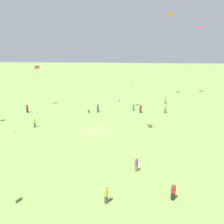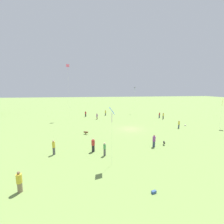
% 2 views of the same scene
% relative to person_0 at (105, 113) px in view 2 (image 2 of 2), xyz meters
% --- Properties ---
extents(ground_plane, '(240.00, 240.00, 0.00)m').
position_rel_person_0_xyz_m(ground_plane, '(-16.37, -3.51, -0.88)').
color(ground_plane, '#7A994C').
extents(person_0, '(0.44, 0.44, 1.76)m').
position_rel_person_0_xyz_m(person_0, '(0.00, 0.00, 0.00)').
color(person_0, '#4C4C51').
rests_on(person_0, ground_plane).
extents(person_1, '(0.49, 0.49, 1.60)m').
position_rel_person_0_xyz_m(person_1, '(-5.98, -14.98, -0.08)').
color(person_1, '#333D5B').
rests_on(person_1, ground_plane).
extents(person_2, '(0.60, 0.60, 1.68)m').
position_rel_person_0_xyz_m(person_2, '(-0.89, 6.09, -0.06)').
color(person_2, '#232328').
rests_on(person_2, ground_plane).
extents(person_3, '(0.61, 0.61, 1.80)m').
position_rel_person_0_xyz_m(person_3, '(-33.74, 10.63, 0.00)').
color(person_3, '#847056').
rests_on(person_3, ground_plane).
extents(person_4, '(0.46, 0.46, 1.73)m').
position_rel_person_0_xyz_m(person_4, '(-17.33, -13.86, 0.00)').
color(person_4, '#333D5B').
rests_on(person_4, ground_plane).
extents(person_5, '(0.56, 0.56, 1.83)m').
position_rel_person_0_xyz_m(person_5, '(-26.30, -4.26, 0.02)').
color(person_5, '#333D5B').
rests_on(person_5, ground_plane).
extents(person_6, '(0.45, 0.45, 1.71)m').
position_rel_person_0_xyz_m(person_6, '(-28.09, 3.10, -0.01)').
color(person_6, '#4C4C51').
rests_on(person_6, ground_plane).
extents(person_8, '(0.46, 0.46, 1.65)m').
position_rel_person_0_xyz_m(person_8, '(-5.29, 2.89, -0.05)').
color(person_8, '#847056').
rests_on(person_8, ground_plane).
extents(person_9, '(0.42, 0.42, 1.93)m').
position_rel_person_0_xyz_m(person_9, '(-26.81, 9.49, 0.09)').
color(person_9, '#4C4C51').
rests_on(person_9, ground_plane).
extents(person_10, '(0.61, 0.61, 1.86)m').
position_rel_person_0_xyz_m(person_10, '(-26.63, 4.49, 0.04)').
color(person_10, '#232328').
rests_on(person_10, ground_plane).
extents(person_11, '(0.47, 0.47, 1.79)m').
position_rel_person_0_xyz_m(person_11, '(-7.66, -15.29, 0.03)').
color(person_11, '#232328').
rests_on(person_11, ground_plane).
extents(kite_0, '(0.80, 0.74, 8.98)m').
position_rel_person_0_xyz_m(kite_0, '(3.22, -10.33, 7.37)').
color(kite_0, black).
rests_on(kite_0, ground_plane).
extents(kite_1, '(0.90, 0.59, 6.45)m').
position_rel_person_0_xyz_m(kite_1, '(-30.44, 2.52, 5.02)').
color(kite_1, blue).
rests_on(kite_1, ground_plane).
extents(kite_2, '(1.05, 1.04, 6.24)m').
position_rel_person_0_xyz_m(kite_2, '(-18.19, -22.92, 5.00)').
color(kite_2, yellow).
rests_on(kite_2, ground_plane).
extents(kite_3, '(0.65, 0.89, 14.74)m').
position_rel_person_0_xyz_m(kite_3, '(-3.45, 10.36, 12.69)').
color(kite_3, '#E54C99').
rests_on(kite_3, ground_plane).
extents(dog_0, '(0.66, 0.42, 0.56)m').
position_rel_person_0_xyz_m(dog_0, '(-25.81, -6.08, -0.49)').
color(dog_0, black).
rests_on(dog_0, ground_plane).
extents(dog_1, '(0.70, 0.85, 0.60)m').
position_rel_person_0_xyz_m(dog_1, '(-18.73, 5.61, -0.48)').
color(dog_1, brown).
rests_on(dog_1, ground_plane).
extents(picnic_bag_0, '(0.30, 0.43, 0.21)m').
position_rel_person_0_xyz_m(picnic_bag_0, '(-35.53, -0.16, -0.78)').
color(picnic_bag_0, '#33518C').
rests_on(picnic_bag_0, ground_plane).
extents(picnic_bag_1, '(0.39, 0.35, 0.20)m').
position_rel_person_0_xyz_m(picnic_bag_1, '(-15.60, -16.60, -0.78)').
color(picnic_bag_1, beige).
rests_on(picnic_bag_1, ground_plane).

